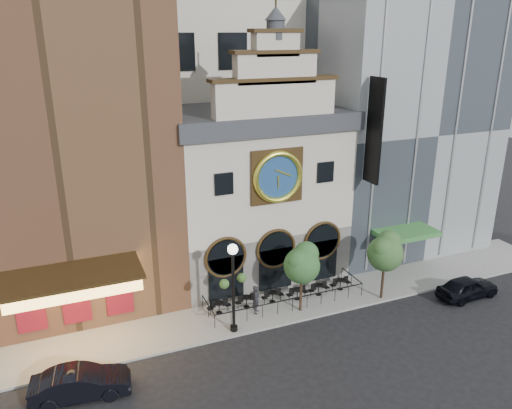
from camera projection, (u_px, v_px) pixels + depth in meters
The scene contains 18 objects.
ground at pixel (301, 322), 31.52m from camera, with size 120.00×120.00×0.00m, color black.
sidewalk at pixel (284, 302), 33.68m from camera, with size 44.00×5.00×0.15m, color gray.
clock_building at pixel (254, 187), 36.15m from camera, with size 12.60×8.78×18.65m.
theater_building at pixel (50, 112), 31.39m from camera, with size 14.00×15.60×25.00m.
retail_building at pixel (388, 123), 41.56m from camera, with size 14.00×14.40×20.00m.
cafe_railing at pixel (284, 295), 33.51m from camera, with size 10.60×2.60×0.90m, color black, non-canonical shape.
bistro_0 at pixel (219, 307), 32.11m from camera, with size 1.58×0.68×0.90m.
bistro_1 at pixel (247, 301), 32.81m from camera, with size 1.58×0.68×0.90m.
bistro_2 at pixel (273, 296), 33.42m from camera, with size 1.58×0.68×0.90m.
bistro_3 at pixel (297, 293), 33.78m from camera, with size 1.58×0.68×0.90m.
bistro_4 at pixel (319, 289), 34.34m from camera, with size 1.58×0.68×0.90m.
bistro_5 at pixel (340, 283), 35.06m from camera, with size 1.58×0.68×0.90m.
car_right at pixel (467, 287), 34.22m from camera, with size 1.80×4.49×1.53m, color black.
car_left at pixel (81, 383), 24.85m from camera, with size 1.69×4.84×1.60m, color black.
pedestrian at pixel (256, 299), 31.99m from camera, with size 0.70×0.46×1.93m, color black.
lamppost at pixel (233, 278), 29.22m from camera, with size 1.79×0.90×5.72m.
tree_left at pixel (302, 263), 31.52m from camera, with size 2.41×2.32×4.65m.
tree_right at pixel (386, 251), 33.02m from camera, with size 2.47×2.38×4.76m.
Camera 1 is at (-13.01, -24.17, 17.42)m, focal length 35.00 mm.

